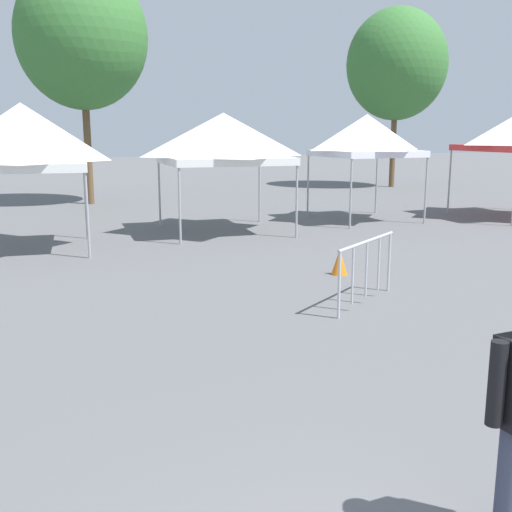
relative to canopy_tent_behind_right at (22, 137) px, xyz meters
name	(u,v)px	position (x,y,z in m)	size (l,w,h in m)	color
canopy_tent_behind_right	(22,137)	(0.00, 0.00, 0.00)	(2.94, 2.94, 3.46)	#9E9EA3
canopy_tent_behind_center	(224,138)	(5.18, 1.23, -0.07)	(3.34, 3.34, 3.32)	#9E9EA3
canopy_tent_far_left	(367,136)	(10.08, 2.04, 0.00)	(3.03, 3.03, 3.34)	#9E9EA3
tree_behind_tents_center	(397,64)	(17.35, 12.52, 3.42)	(5.00, 5.00, 8.87)	brown
tree_behind_tents_left	(82,37)	(2.00, 9.55, 3.62)	(4.92, 4.92, 9.03)	brown
crowd_barrier_by_lift	(367,259)	(5.40, -6.69, -1.94)	(1.69, 1.32, 1.08)	#B7BABF
traffic_cone_lot_center	(339,262)	(5.92, -4.65, -2.43)	(0.32, 0.32, 0.51)	orange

